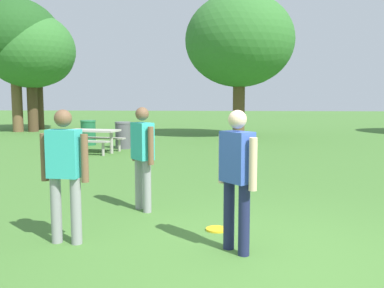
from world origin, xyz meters
The scene contains 12 objects.
ground_plane centered at (0.00, 0.00, 0.00)m, with size 120.00×120.00×0.00m, color #447530.
person_thrower centered at (-1.71, 1.80, 0.94)m, with size 0.43×0.48×1.64m.
person_catcher centered at (-0.26, 0.11, 0.94)m, with size 0.43×0.48×1.64m.
person_bystander centered at (-2.33, 0.22, 0.94)m, with size 0.61×0.25×1.64m.
frisbee centered at (-0.51, 0.89, 0.01)m, with size 0.29×0.29×0.03m, color yellow.
picnic_table_near centered at (-4.83, 8.73, 0.56)m, with size 1.93×1.70×0.77m.
trash_can_beside_table centered at (-5.78, 10.99, 0.48)m, with size 0.59×0.59×0.96m.
trash_can_further_along centered at (-4.14, 10.00, 0.48)m, with size 0.59×0.59×0.96m.
tree_tall_left centered at (-11.84, 17.12, 5.02)m, with size 4.91×4.91×7.14m.
tree_broad_center centered at (-11.54, 19.08, 4.29)m, with size 4.24×4.24×6.13m.
tree_far_right centered at (-11.07, 17.32, 4.38)m, with size 4.77×4.77×6.43m.
tree_slender_mid centered at (0.10, 15.13, 4.45)m, with size 5.04×5.04×6.62m.
Camera 1 is at (-0.36, -4.56, 1.76)m, focal length 38.79 mm.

